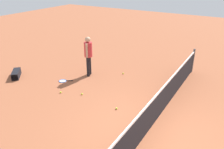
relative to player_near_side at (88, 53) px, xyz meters
The scene contains 9 objects.
ground_plane 4.52m from the player_near_side, 58.00° to the left, with size 40.00×40.00×0.00m, color #9E5638.
court_net 4.43m from the player_near_side, 58.00° to the left, with size 10.09×0.09×1.07m.
player_near_side is the anchor object (origin of this frame).
tennis_racket_near_player 1.56m from the player_near_side, 26.79° to the right, with size 0.48×0.57×0.03m.
tennis_ball_by_net 2.12m from the player_near_side, ahead, with size 0.07×0.07×0.07m, color #C6E033.
tennis_ball_midcourt 1.78m from the player_near_side, 124.62° to the left, with size 0.07×0.07×0.07m, color #C6E033.
tennis_ball_stray_left 2.03m from the player_near_side, 27.63° to the left, with size 0.07×0.07×0.07m, color #C6E033.
tennis_ball_stray_right 3.14m from the player_near_side, 53.67° to the left, with size 0.07×0.07×0.07m, color #C6E033.
equipment_bag 3.22m from the player_near_side, 54.39° to the right, with size 0.78×0.75×0.28m.
Camera 1 is at (5.03, 1.87, 4.15)m, focal length 37.02 mm.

